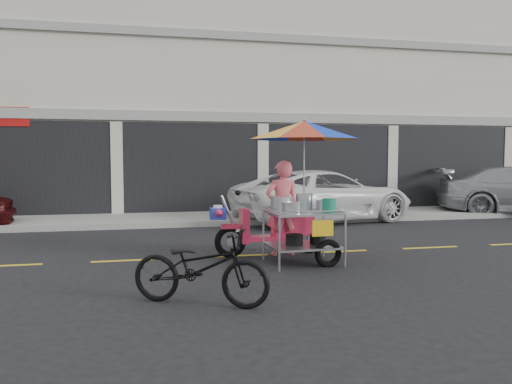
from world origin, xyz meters
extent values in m
plane|color=black|center=(0.00, 0.00, 0.00)|extent=(90.00, 90.00, 0.00)
cube|color=gray|center=(0.00, 5.50, 0.07)|extent=(45.00, 3.00, 0.15)
cube|color=beige|center=(0.00, 10.50, 4.00)|extent=(36.00, 8.00, 8.00)
cube|color=black|center=(0.00, 6.47, 1.45)|extent=(35.28, 0.06, 2.90)
cube|color=gray|center=(0.00, 6.45, 3.10)|extent=(36.00, 0.12, 0.30)
cube|color=gray|center=(0.00, 6.45, 5.60)|extent=(36.00, 0.12, 0.25)
cube|color=gold|center=(0.00, 0.00, 0.00)|extent=(42.00, 0.10, 0.01)
imported|color=white|center=(1.33, 4.46, 0.74)|extent=(5.74, 3.68, 1.47)
imported|color=black|center=(-2.98, -2.94, 0.47)|extent=(1.88, 1.39, 0.94)
torus|color=black|center=(-2.13, -0.11, 0.29)|extent=(0.60, 0.14, 0.60)
torus|color=black|center=(-0.56, -0.04, 0.29)|extent=(0.60, 0.14, 0.60)
cylinder|color=#9EA0A5|center=(-2.13, -0.11, 0.29)|extent=(0.15, 0.07, 0.15)
cylinder|color=#9EA0A5|center=(-0.56, -0.04, 0.29)|extent=(0.15, 0.07, 0.15)
cube|color=#D12648|center=(-2.13, -0.11, 0.58)|extent=(0.34, 0.14, 0.08)
cylinder|color=#9EA0A5|center=(-2.13, -0.11, 0.73)|extent=(0.38, 0.07, 0.85)
cube|color=#D12648|center=(-1.87, -0.10, 0.58)|extent=(0.14, 0.36, 0.63)
cube|color=#D12648|center=(-1.40, -0.07, 0.34)|extent=(0.85, 0.33, 0.08)
cube|color=#D12648|center=(-0.93, -0.05, 0.58)|extent=(0.80, 0.31, 0.42)
cube|color=black|center=(-1.03, -0.06, 0.82)|extent=(0.69, 0.28, 0.10)
cylinder|color=#9EA0A5|center=(-2.01, -0.10, 1.05)|extent=(0.06, 0.58, 0.04)
sphere|color=black|center=(-1.96, 0.11, 1.17)|extent=(0.10, 0.10, 0.10)
cylinder|color=white|center=(-2.01, -0.10, 0.50)|extent=(0.13, 0.13, 0.05)
cube|color=#252F98|center=(-2.36, -0.12, 0.82)|extent=(0.28, 0.24, 0.21)
cylinder|color=white|center=(-2.36, -0.12, 0.94)|extent=(0.18, 0.18, 0.05)
cone|color=#D12648|center=(-2.36, -0.30, 0.84)|extent=(0.20, 0.24, 0.19)
torus|color=black|center=(-0.66, -1.25, 0.23)|extent=(0.49, 0.13, 0.48)
cylinder|color=#9EA0A5|center=(-1.55, -1.39, 0.45)|extent=(0.04, 0.04, 0.89)
cylinder|color=#9EA0A5|center=(-1.59, -0.45, 0.45)|extent=(0.04, 0.04, 0.89)
cylinder|color=#9EA0A5|center=(-0.40, -1.34, 0.45)|extent=(0.04, 0.04, 0.89)
cylinder|color=#9EA0A5|center=(-0.44, -0.40, 0.45)|extent=(0.04, 0.04, 0.89)
cube|color=#9EA0A5|center=(-1.00, -0.90, 0.31)|extent=(1.20, 1.00, 0.03)
cube|color=#9EA0A5|center=(-1.00, -0.90, 0.89)|extent=(1.20, 1.00, 0.04)
cylinder|color=#9EA0A5|center=(-0.97, -1.37, 0.95)|extent=(1.15, 0.08, 0.03)
cylinder|color=#9EA0A5|center=(-1.02, -0.42, 0.95)|extent=(1.15, 0.08, 0.03)
cylinder|color=#9EA0A5|center=(-1.57, -0.92, 0.95)|extent=(0.07, 0.94, 0.03)
cylinder|color=#9EA0A5|center=(-0.42, -0.87, 0.95)|extent=(0.07, 0.94, 0.03)
cylinder|color=#9EA0A5|center=(-1.02, -0.42, 0.31)|extent=(0.08, 0.79, 0.04)
cylinder|color=#9EA0A5|center=(-1.02, -0.42, 0.84)|extent=(0.08, 0.79, 0.04)
cube|color=gold|center=(-0.82, -1.39, 0.68)|extent=(0.37, 0.04, 0.26)
cylinder|color=#B7B7BC|center=(-1.32, -0.70, 1.03)|extent=(0.41, 0.41, 0.23)
cylinder|color=#B7B7BC|center=(-0.90, -0.66, 1.04)|extent=(0.31, 0.31, 0.26)
cylinder|color=#B7B7BC|center=(-0.60, -0.83, 0.99)|extent=(0.26, 0.26, 0.16)
cylinder|color=#B7B7BC|center=(-1.25, -1.10, 0.99)|extent=(0.36, 0.36, 0.16)
cylinder|color=#167857|center=(-0.62, -1.14, 1.03)|extent=(0.24, 0.24, 0.23)
cylinder|color=black|center=(-1.15, -0.90, 0.42)|extent=(0.31, 0.31, 0.19)
cylinder|color=black|center=(-0.73, -0.88, 0.41)|extent=(0.26, 0.26, 0.17)
cylinder|color=#9EA0A5|center=(-0.95, -0.79, 1.68)|extent=(0.03, 0.03, 1.57)
sphere|color=#9EA0A5|center=(-0.95, -0.79, 2.49)|extent=(0.06, 0.06, 0.06)
imported|color=#ED626D|center=(-1.14, -0.06, 0.89)|extent=(0.67, 0.45, 1.78)
camera|label=1|loc=(-3.60, -9.06, 1.84)|focal=35.00mm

